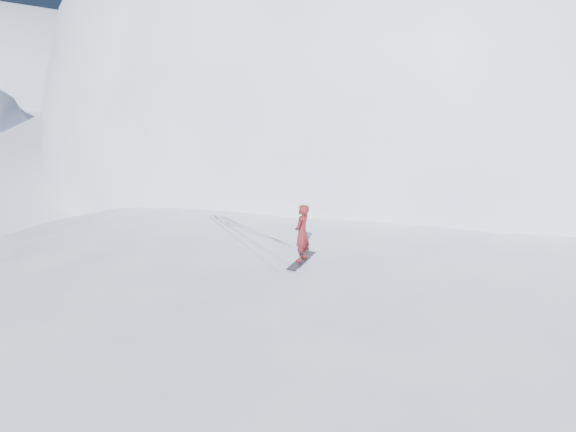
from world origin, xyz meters
The scene contains 8 objects.
ground centered at (0.00, 0.00, 0.00)m, with size 400.00×400.00×0.00m, color white.
near_ridge centered at (1.00, 3.00, 0.00)m, with size 36.00×28.00×4.80m, color white.
summit_peak centered at (22.00, 26.00, 0.00)m, with size 60.00×56.00×56.00m, color white.
peak_shoulder centered at (10.00, 20.00, 0.00)m, with size 28.00×24.00×18.00m, color white.
wind_bumps centered at (-0.56, 2.12, 0.00)m, with size 16.00×14.40×1.00m.
snowboard centered at (-0.56, 2.34, 2.41)m, with size 1.52×0.28×0.03m, color black.
snowboarder centered at (-0.56, 2.34, 3.28)m, with size 0.62×0.41×1.71m, color maroon.
board_tracks centered at (-1.14, 4.65, 2.42)m, with size 2.20×5.99×0.04m.
Camera 1 is at (-6.64, -10.31, 8.43)m, focal length 32.00 mm.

